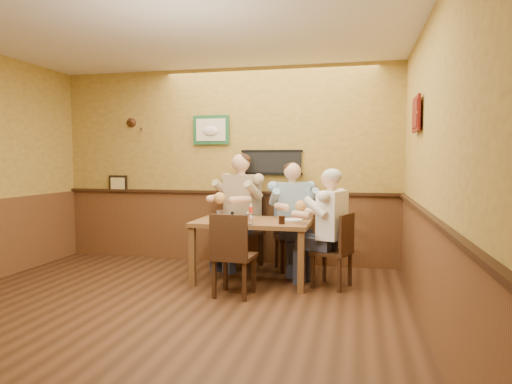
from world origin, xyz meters
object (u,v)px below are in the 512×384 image
at_px(diner_tan_shirt, 242,216).
at_px(chair_back_left, 242,231).
at_px(hot_sauce_bottle, 251,213).
at_px(pepper_shaker, 232,216).
at_px(water_glass_mid, 250,219).
at_px(chair_right_end, 332,250).
at_px(cola_tumbler, 282,220).
at_px(chair_back_right, 292,236).
at_px(dining_table, 253,228).
at_px(chair_near_side, 235,254).
at_px(water_glass_left, 220,216).
at_px(diner_white_elder, 332,234).
at_px(diner_blue_polo, 292,222).
at_px(salt_shaker, 248,216).

bearing_deg(diner_tan_shirt, chair_back_left, 0.00).
xyz_separation_m(hot_sauce_bottle, pepper_shaker, (-0.24, 0.02, -0.04)).
bearing_deg(water_glass_mid, chair_right_end, 19.21).
bearing_deg(chair_back_left, cola_tumbler, -29.80).
xyz_separation_m(chair_back_right, hot_sauce_bottle, (-0.40, -0.70, 0.39)).
xyz_separation_m(dining_table, chair_right_end, (0.96, -0.07, -0.22)).
xyz_separation_m(chair_right_end, pepper_shaker, (-1.22, 0.06, 0.37)).
bearing_deg(chair_near_side, water_glass_left, -52.58).
relative_size(chair_near_side, diner_white_elder, 0.74).
relative_size(chair_right_end, diner_tan_shirt, 0.62).
bearing_deg(chair_right_end, dining_table, -74.36).
bearing_deg(diner_white_elder, chair_right_end, 180.00).
bearing_deg(chair_near_side, chair_back_right, -104.49).
height_order(dining_table, chair_near_side, chair_near_side).
bearing_deg(dining_table, chair_back_right, 60.09).
bearing_deg(chair_right_end, cola_tumbler, -52.05).
bearing_deg(cola_tumbler, hot_sauce_bottle, 152.16).
relative_size(diner_blue_polo, water_glass_mid, 10.13).
relative_size(dining_table, water_glass_left, 10.61).
distance_m(dining_table, diner_white_elder, 0.96).
relative_size(diner_blue_polo, water_glass_left, 9.88).
bearing_deg(chair_right_end, chair_back_left, -101.94).
bearing_deg(water_glass_left, salt_shaker, 37.68).
distance_m(chair_near_side, water_glass_left, 0.67).
height_order(diner_white_elder, water_glass_mid, diner_white_elder).
height_order(water_glass_mid, salt_shaker, water_glass_mid).
xyz_separation_m(dining_table, cola_tumbler, (0.40, -0.25, 0.14)).
bearing_deg(chair_back_right, water_glass_left, -154.22).
relative_size(diner_blue_polo, cola_tumbler, 13.53).
bearing_deg(dining_table, chair_back_left, 113.81).
relative_size(chair_back_left, chair_right_end, 1.14).
distance_m(chair_back_left, hot_sauce_bottle, 0.89).
xyz_separation_m(chair_right_end, diner_tan_shirt, (-1.28, 0.80, 0.27)).
height_order(diner_white_elder, salt_shaker, diner_white_elder).
bearing_deg(water_glass_left, chair_back_left, 86.95).
xyz_separation_m(dining_table, chair_back_right, (0.38, 0.66, -0.20)).
distance_m(water_glass_mid, pepper_shaker, 0.49).
relative_size(chair_back_right, cola_tumbler, 9.47).
relative_size(dining_table, salt_shaker, 15.50).
height_order(chair_back_right, water_glass_left, chair_back_right).
relative_size(chair_back_left, salt_shaker, 10.95).
xyz_separation_m(diner_white_elder, water_glass_left, (-1.33, -0.10, 0.19)).
xyz_separation_m(chair_near_side, pepper_shaker, (-0.20, 0.63, 0.34)).
relative_size(diner_tan_shirt, hot_sauce_bottle, 7.54).
xyz_separation_m(chair_back_right, pepper_shaker, (-0.64, -0.68, 0.34)).
bearing_deg(dining_table, salt_shaker, 144.66).
bearing_deg(water_glass_left, dining_table, 25.05).
bearing_deg(chair_back_right, chair_near_side, -130.95).
distance_m(chair_back_right, water_glass_left, 1.18).
bearing_deg(diner_tan_shirt, dining_table, -42.30).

